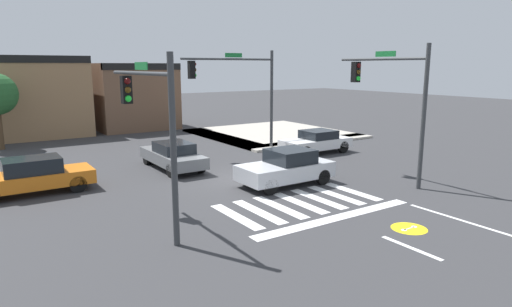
# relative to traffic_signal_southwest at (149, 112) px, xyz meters

# --- Properties ---
(ground_plane) EXTENTS (120.00, 120.00, 0.00)m
(ground_plane) POSITION_rel_traffic_signal_southwest_xyz_m (5.44, 3.82, -3.68)
(ground_plane) COLOR #353538
(crosswalk_near) EXTENTS (5.97, 2.98, 0.01)m
(crosswalk_near) POSITION_rel_traffic_signal_southwest_xyz_m (5.44, -0.68, -3.68)
(crosswalk_near) COLOR silver
(crosswalk_near) RESTS_ON ground_plane
(bike_detector_marking) EXTENTS (1.13, 1.13, 0.01)m
(bike_detector_marking) POSITION_rel_traffic_signal_southwest_xyz_m (6.66, -4.69, -3.68)
(bike_detector_marking) COLOR yellow
(bike_detector_marking) RESTS_ON ground_plane
(curb_corner_northeast) EXTENTS (10.00, 10.60, 0.15)m
(curb_corner_northeast) POSITION_rel_traffic_signal_southwest_xyz_m (13.93, 13.24, -3.61)
(curb_corner_northeast) COLOR #B2AA9E
(curb_corner_northeast) RESTS_ON ground_plane
(storefront_row) EXTENTS (14.45, 5.84, 5.76)m
(storefront_row) POSITION_rel_traffic_signal_southwest_xyz_m (2.25, 22.57, -0.88)
(storefront_row) COLOR #93704C
(storefront_row) RESTS_ON ground_plane
(traffic_signal_southwest) EXTENTS (0.32, 5.20, 5.43)m
(traffic_signal_southwest) POSITION_rel_traffic_signal_southwest_xyz_m (0.00, 0.00, 0.00)
(traffic_signal_southwest) COLOR #383A3D
(traffic_signal_southwest) RESTS_ON ground_plane
(traffic_signal_southeast) EXTENTS (0.32, 4.84, 5.95)m
(traffic_signal_southeast) POSITION_rel_traffic_signal_southwest_xyz_m (10.84, -0.25, 0.34)
(traffic_signal_southeast) COLOR #383A3D
(traffic_signal_southeast) RESTS_ON ground_plane
(traffic_signal_northeast) EXTENTS (5.98, 0.32, 5.96)m
(traffic_signal_northeast) POSITION_rel_traffic_signal_southwest_xyz_m (8.64, 8.81, 0.43)
(traffic_signal_northeast) COLOR #383A3D
(traffic_signal_northeast) RESTS_ON ground_plane
(car_gray) EXTENTS (1.74, 4.69, 1.36)m
(car_gray) POSITION_rel_traffic_signal_southwest_xyz_m (3.71, 7.15, -2.99)
(car_gray) COLOR slate
(car_gray) RESTS_ON ground_plane
(car_orange) EXTENTS (4.56, 1.74, 1.47)m
(car_orange) POSITION_rel_traffic_signal_southwest_xyz_m (-2.71, 6.16, -2.94)
(car_orange) COLOR orange
(car_orange) RESTS_ON ground_plane
(car_white) EXTENTS (4.24, 1.81, 1.36)m
(car_white) POSITION_rel_traffic_signal_southwest_xyz_m (12.33, 6.22, -2.99)
(car_white) COLOR white
(car_white) RESTS_ON ground_plane
(car_silver) EXTENTS (4.11, 1.92, 1.54)m
(car_silver) POSITION_rel_traffic_signal_southwest_xyz_m (6.60, 1.64, -2.92)
(car_silver) COLOR #B7BABF
(car_silver) RESTS_ON ground_plane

